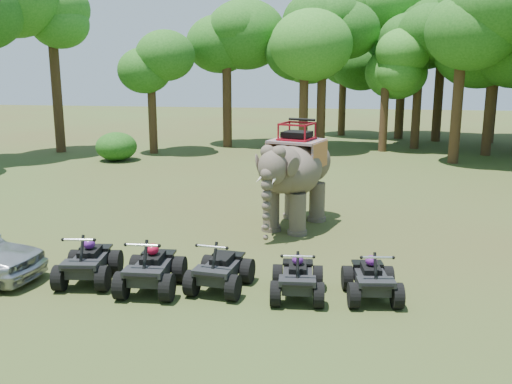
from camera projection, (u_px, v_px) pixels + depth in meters
ground at (249, 272)px, 15.14m from camera, size 110.00×110.00×0.00m
elephant at (295, 174)px, 19.03m from camera, size 3.09×4.63×3.57m
atv_0 at (88, 256)px, 14.31m from camera, size 1.52×1.94×1.33m
atv_1 at (151, 263)px, 13.78m from camera, size 1.43×1.91×1.38m
atv_2 at (220, 263)px, 13.86m from camera, size 1.50×1.91×1.30m
atv_3 at (298, 272)px, 13.37m from camera, size 1.33×1.75×1.24m
atv_4 at (372, 273)px, 13.31m from camera, size 1.42×1.81×1.24m
tree_0 at (304, 81)px, 34.56m from camera, size 6.02×6.02×8.61m
tree_1 at (385, 96)px, 34.80m from camera, size 4.76×4.76×6.80m
tree_2 at (459, 81)px, 30.44m from camera, size 6.23×6.23×8.91m
tree_23 at (55, 74)px, 34.23m from camera, size 6.64×6.64×9.49m
tree_24 at (152, 98)px, 34.05m from camera, size 4.64×4.64×6.62m
tree_25 at (227, 73)px, 36.38m from camera, size 6.66×6.66×9.52m
tree_27 at (492, 80)px, 33.07m from camera, size 6.22×6.22×8.88m
tree_29 at (441, 63)px, 38.94m from camera, size 7.48×7.48×10.69m
tree_30 at (418, 83)px, 35.79m from camera, size 5.82×5.82×8.31m
tree_31 at (322, 81)px, 35.07m from camera, size 6.00×6.00×8.57m
tree_32 at (343, 83)px, 42.43m from camera, size 5.49×5.49×7.84m
tree_33 at (495, 66)px, 38.19m from camera, size 7.20×7.20×10.28m
tree_35 at (402, 62)px, 40.31m from camera, size 7.64×7.64×10.91m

